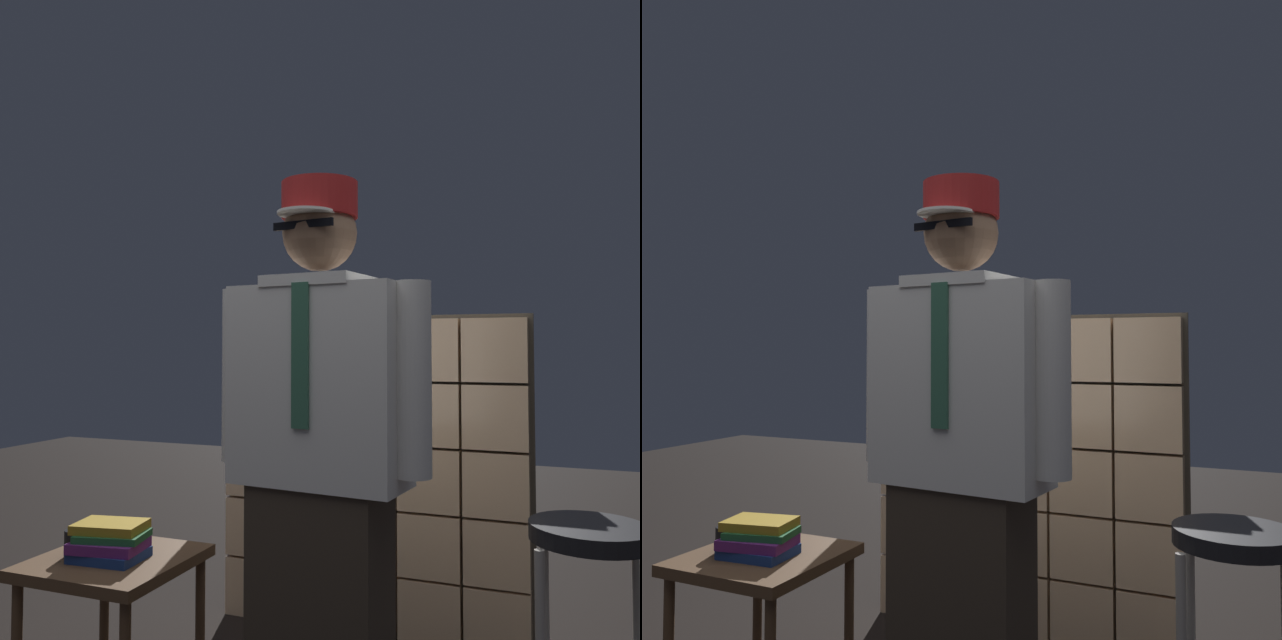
{
  "view_description": "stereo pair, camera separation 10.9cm",
  "coord_description": "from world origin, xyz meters",
  "views": [
    {
      "loc": [
        0.9,
        -1.64,
        1.3
      ],
      "look_at": [
        0.14,
        0.31,
        1.39
      ],
      "focal_mm": 36.88,
      "sensor_mm": 36.0,
      "label": 1
    },
    {
      "loc": [
        1.0,
        -1.59,
        1.3
      ],
      "look_at": [
        0.14,
        0.31,
        1.39
      ],
      "focal_mm": 36.88,
      "sensor_mm": 36.0,
      "label": 2
    }
  ],
  "objects": [
    {
      "name": "book_stack",
      "position": [
        -0.64,
        0.27,
        0.62
      ],
      "size": [
        0.28,
        0.22,
        0.13
      ],
      "color": "navy",
      "rests_on": "side_table"
    },
    {
      "name": "coffee_mug",
      "position": [
        -0.76,
        0.25,
        0.6
      ],
      "size": [
        0.13,
        0.08,
        0.09
      ],
      "color": "black",
      "rests_on": "side_table"
    },
    {
      "name": "bar_stool",
      "position": [
        0.93,
        0.44,
        0.59
      ],
      "size": [
        0.34,
        0.34,
        0.79
      ],
      "color": "black",
      "rests_on": "ground"
    },
    {
      "name": "side_table",
      "position": [
        -0.64,
        0.3,
        0.48
      ],
      "size": [
        0.52,
        0.52,
        0.56
      ],
      "color": "#513823",
      "rests_on": "ground"
    },
    {
      "name": "standing_person",
      "position": [
        0.15,
        0.28,
        0.95
      ],
      "size": [
        0.73,
        0.33,
        1.82
      ],
      "rotation": [
        0.0,
        0.0,
        -0.11
      ],
      "color": "#382D23",
      "rests_on": "ground"
    },
    {
      "name": "glass_block_wall",
      "position": [
        0.0,
        1.28,
        0.71
      ],
      "size": [
        1.47,
        0.1,
        1.47
      ],
      "color": "#E0B78C",
      "rests_on": "ground"
    }
  ]
}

